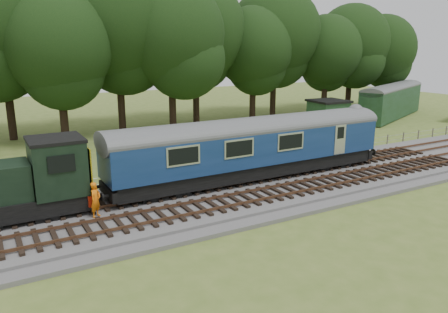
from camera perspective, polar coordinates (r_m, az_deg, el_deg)
ground at (r=24.88m, az=1.11°, el=-5.23°), size 120.00×120.00×0.00m
ballast at (r=24.82m, az=1.11°, el=-4.85°), size 70.00×7.00×0.35m
track_north at (r=25.90m, az=-0.47°, el=-3.47°), size 67.20×2.40×0.21m
track_south at (r=23.46m, az=3.12°, el=-5.41°), size 67.20×2.40×0.21m
fence at (r=28.65m, az=-3.49°, el=-2.60°), size 64.00×0.12×1.00m
tree_line at (r=44.60m, az=-13.50°, el=3.16°), size 70.00×8.00×18.00m
dmu_railcar at (r=26.44m, az=3.73°, el=1.80°), size 18.05×2.86×3.88m
worker at (r=21.69m, az=-16.43°, el=-5.43°), size 0.74×0.73×1.73m
parked_coach at (r=55.41m, az=21.10°, el=7.01°), size 15.05×8.50×3.90m
shed at (r=46.75m, az=13.42°, el=5.48°), size 3.75×3.75×2.87m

